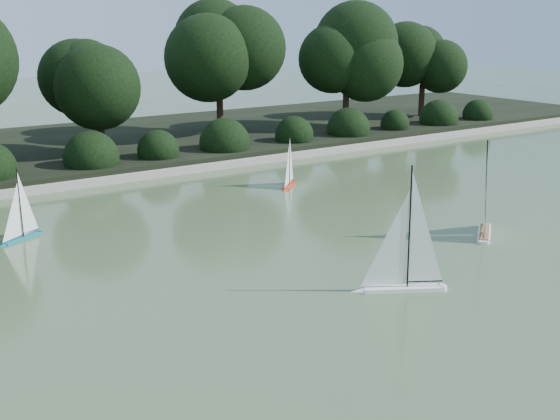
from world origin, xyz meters
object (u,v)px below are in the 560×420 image
at_px(sailboat_white_a, 397,271).
at_px(sailboat_orange, 288,178).
at_px(sailboat_white_b, 486,218).
at_px(sailboat_teal, 18,229).

height_order(sailboat_white_a, sailboat_orange, sailboat_white_a).
xyz_separation_m(sailboat_white_a, sailboat_white_b, (3.22, 1.12, -0.02)).
bearing_deg(sailboat_teal, sailboat_white_a, -54.69).
height_order(sailboat_white_b, sailboat_teal, sailboat_white_b).
relative_size(sailboat_white_a, sailboat_white_b, 1.05).
distance_m(sailboat_white_a, sailboat_teal, 6.63).
relative_size(sailboat_orange, sailboat_teal, 0.99).
distance_m(sailboat_white_a, sailboat_white_b, 3.41).
xyz_separation_m(sailboat_white_a, sailboat_teal, (-3.83, 5.41, -0.09)).
bearing_deg(sailboat_white_a, sailboat_teal, 125.31).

